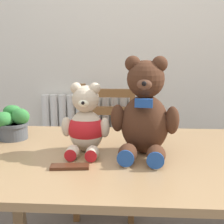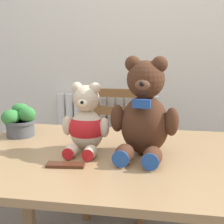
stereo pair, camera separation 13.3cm
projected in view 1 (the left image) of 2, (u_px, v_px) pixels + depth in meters
wall_back at (142, 26)px, 2.35m from camera, size 8.00×0.04×2.60m
radiator at (93, 147)px, 2.51m from camera, size 0.82×0.10×0.78m
dining_table at (147, 173)px, 1.34m from camera, size 1.56×0.87×0.71m
wooden_chair_behind at (106, 148)px, 2.22m from camera, size 0.41×0.40×0.88m
teddy_bear_left at (86, 125)px, 1.34m from camera, size 0.21×0.22×0.30m
teddy_bear_right at (145, 113)px, 1.31m from camera, size 0.29×0.30×0.41m
potted_plant at (12, 124)px, 1.53m from camera, size 0.17×0.17×0.16m
chocolate_bar at (70, 167)px, 1.18m from camera, size 0.15×0.06×0.01m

